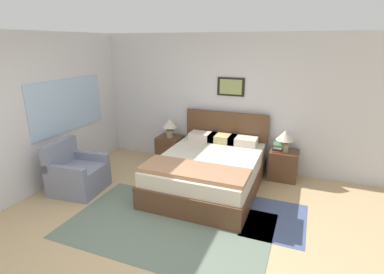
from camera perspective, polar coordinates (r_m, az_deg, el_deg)
The scene contains 15 objects.
ground_plane at distance 4.10m, azimuth -8.15°, elevation -18.93°, with size 16.00×16.00×0.00m, color tan.
wall_back at distance 6.00m, azimuth 4.84°, elevation 6.79°, with size 7.22×0.09×2.60m.
wall_left at distance 6.02m, azimuth -22.52°, elevation 5.54°, with size 0.08×5.20×2.60m.
area_rug_main at distance 4.33m, azimuth -4.61°, elevation -16.46°, with size 2.78×1.70×0.01m.
area_rug_bedside at distance 4.60m, azimuth 15.58°, elevation -14.89°, with size 0.84×1.14×0.01m.
bed at distance 5.18m, azimuth 3.25°, elevation -6.36°, with size 1.65×2.17×1.13m.
armchair at distance 5.45m, azimuth -21.10°, elevation -6.69°, with size 0.84×0.85×0.85m.
nightstand_near_window at distance 6.34m, azimuth -4.20°, elevation -2.27°, with size 0.50×0.46×0.54m.
nightstand_by_door at distance 5.77m, azimuth 16.98°, elevation -5.09°, with size 0.50×0.46×0.54m.
table_lamp_near_window at distance 6.14m, azimuth -4.26°, elevation 2.35°, with size 0.31×0.31×0.40m.
table_lamp_by_door at distance 5.57m, azimuth 17.30°, elevation -0.06°, with size 0.31×0.31×0.40m.
book_thick_bottom at distance 5.64m, azimuth 16.05°, elevation -2.44°, with size 0.21×0.25×0.03m.
book_hardcover_middle at distance 5.63m, azimuth 16.08°, elevation -2.11°, with size 0.19×0.22×0.04m.
book_novel_upper at distance 5.62m, azimuth 16.11°, elevation -1.76°, with size 0.16×0.22×0.03m.
book_slim_near_top at distance 5.60m, azimuth 16.14°, elevation -1.42°, with size 0.19×0.24×0.04m.
Camera 1 is at (1.72, -2.81, 2.43)m, focal length 28.00 mm.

